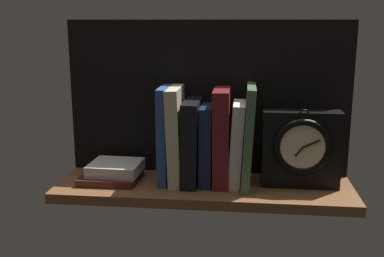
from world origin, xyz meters
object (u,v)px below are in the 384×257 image
book_cream_twain (176,135)px  framed_clock (301,148)px  book_stack_side (114,172)px  book_maroon_dawkins (222,137)px  book_navy_bierce (207,145)px  book_white_catcher (237,144)px  book_black_skeptic (191,142)px  book_blue_modern (165,135)px  book_green_romantic (248,136)px

book_cream_twain → framed_clock: bearing=-0.4°
book_stack_side → book_maroon_dawkins: bearing=1.9°
book_maroon_dawkins → book_cream_twain: bearing=180.0°
book_navy_bierce → book_maroon_dawkins: size_ratio=0.83×
book_white_catcher → book_stack_side: size_ratio=1.36×
book_black_skeptic → book_navy_bierce: bearing=-0.0°
framed_clock → book_stack_side: 49.08cm
book_navy_bierce → book_white_catcher: (7.71, 0.00, 0.48)cm
book_cream_twain → book_black_skeptic: size_ratio=1.15×
book_stack_side → book_black_skeptic: bearing=2.6°
book_navy_bierce → framed_clock: bearing=-0.6°
book_stack_side → book_blue_modern: bearing=3.9°
book_black_skeptic → framed_clock: bearing=-0.5°
book_white_catcher → framed_clock: (16.16, -0.24, -0.67)cm
book_blue_modern → book_stack_side: bearing=-176.1°
book_white_catcher → book_maroon_dawkins: bearing=180.0°
book_cream_twain → book_maroon_dawkins: (11.72, 0.00, -0.14)cm
framed_clock → book_stack_side: size_ratio=1.31×
book_green_romantic → book_white_catcher: bearing=180.0°
book_cream_twain → book_navy_bierce: 8.16cm
book_maroon_dawkins → book_stack_side: book_maroon_dawkins is taller
book_green_romantic → book_stack_side: bearing=-178.5°
book_cream_twain → book_stack_side: 19.64cm
book_white_catcher → book_stack_side: 33.39cm
book_blue_modern → book_maroon_dawkins: size_ratio=1.01×
book_black_skeptic → book_stack_side: book_black_skeptic is taller
framed_clock → book_black_skeptic: bearing=179.5°
book_navy_bierce → framed_clock: size_ratio=0.99×
book_cream_twain → book_white_catcher: bearing=0.0°
book_cream_twain → book_black_skeptic: bearing=0.0°
book_cream_twain → book_green_romantic: bearing=0.0°
book_white_catcher → book_stack_side: (-32.31, -0.93, -8.38)cm
framed_clock → book_maroon_dawkins: bearing=179.3°
book_black_skeptic → framed_clock: book_black_skeptic is taller
book_cream_twain → book_white_catcher: size_ratio=1.17×
book_navy_bierce → book_white_catcher: bearing=0.0°
book_green_romantic → book_stack_side: size_ratio=1.64×
book_black_skeptic → book_green_romantic: size_ratio=0.84×
book_white_catcher → book_stack_side: book_white_catcher is taller
book_black_skeptic → book_stack_side: 22.40cm
book_navy_bierce → book_maroon_dawkins: 4.44cm
book_navy_bierce → book_black_skeptic: bearing=180.0°
book_white_catcher → book_black_skeptic: bearing=180.0°
book_blue_modern → book_cream_twain: size_ratio=1.00×
book_maroon_dawkins → framed_clock: 20.12cm
book_white_catcher → book_green_romantic: bearing=0.0°
book_green_romantic → framed_clock: (13.30, -0.24, -2.83)cm
book_cream_twain → book_white_catcher: (15.55, 0.00, -1.81)cm
book_blue_modern → book_green_romantic: book_green_romantic is taller
book_cream_twain → book_blue_modern: bearing=180.0°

